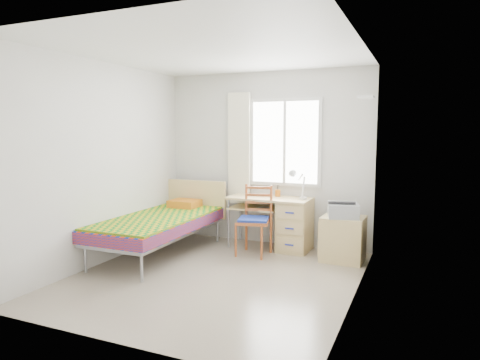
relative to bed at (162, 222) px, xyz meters
name	(u,v)px	position (x,y,z in m)	size (l,w,h in m)	color
floor	(215,277)	(1.11, -0.56, -0.46)	(3.50, 3.50, 0.00)	#BCAD93
ceiling	(214,51)	(1.11, -0.56, 2.14)	(3.50, 3.50, 0.00)	white
wall_back	(266,159)	(1.11, 1.19, 0.84)	(3.20, 3.20, 0.00)	silver
wall_left	(104,163)	(-0.49, -0.56, 0.84)	(3.50, 3.50, 0.00)	silver
wall_right	(357,173)	(2.71, -0.56, 0.84)	(3.50, 3.50, 0.00)	silver
window	(285,142)	(1.41, 1.17, 1.09)	(1.10, 0.04, 1.30)	white
curtain	(239,148)	(0.69, 1.12, 0.99)	(0.35, 0.05, 1.70)	#F1E8C7
floating_shelf	(366,97)	(2.60, 0.84, 1.69)	(0.20, 0.32, 0.03)	white
bed	(162,222)	(0.00, 0.00, 0.00)	(1.03, 2.18, 0.94)	#95979D
desk	(290,222)	(1.58, 0.91, -0.05)	(1.22, 0.58, 0.75)	#D5B670
chair	(255,216)	(1.19, 0.52, 0.09)	(0.51, 0.51, 0.97)	maroon
cabinet	(343,239)	(2.37, 0.69, -0.16)	(0.57, 0.50, 0.59)	tan
printer	(343,210)	(2.37, 0.68, 0.24)	(0.48, 0.52, 0.19)	gray
laptop	(258,195)	(1.07, 0.96, 0.31)	(0.31, 0.20, 0.02)	black
pen_cup	(278,193)	(1.35, 1.04, 0.35)	(0.08, 0.08, 0.10)	orange
task_lamp	(297,181)	(1.70, 0.81, 0.56)	(0.23, 0.33, 0.43)	white
book	(258,208)	(1.09, 0.90, 0.13)	(0.16, 0.22, 0.02)	gray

